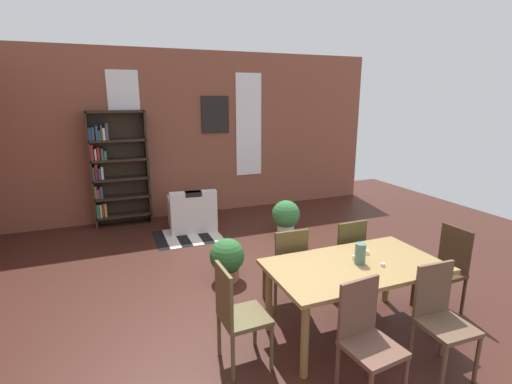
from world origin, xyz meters
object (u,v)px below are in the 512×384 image
at_px(dining_table, 355,272).
at_px(potted_plant_corner, 286,216).
at_px(bookshelf_tall, 115,167).
at_px(potted_plant_by_shelf, 227,258).
at_px(dining_chair_head_left, 237,313).
at_px(dining_chair_near_left, 366,336).
at_px(dining_chair_far_right, 345,254).
at_px(armchair_white, 192,213).
at_px(vase_on_table, 360,254).
at_px(dining_chair_near_right, 441,316).
at_px(dining_chair_head_right, 446,266).
at_px(dining_chair_far_left, 287,265).

xyz_separation_m(dining_table, potted_plant_corner, (0.65, 2.81, -0.34)).
relative_size(bookshelf_tall, potted_plant_by_shelf, 3.74).
distance_m(dining_chair_head_left, dining_chair_near_left, 1.08).
bearing_deg(dining_chair_far_right, dining_chair_head_left, -156.45).
bearing_deg(potted_plant_corner, armchair_white, 147.93).
bearing_deg(vase_on_table, dining_chair_far_right, 64.46).
xyz_separation_m(bookshelf_tall, potted_plant_corner, (2.66, -1.63, -0.76)).
relative_size(dining_chair_far_right, bookshelf_tall, 0.45).
relative_size(dining_chair_near_right, potted_plant_by_shelf, 1.70).
bearing_deg(bookshelf_tall, vase_on_table, -65.14).
height_order(dining_table, dining_chair_head_right, dining_chair_head_right).
distance_m(dining_chair_far_left, dining_chair_near_left, 1.39).
bearing_deg(potted_plant_corner, dining_chair_head_left, -123.66).
distance_m(dining_chair_near_left, dining_chair_far_right, 1.59).
bearing_deg(dining_chair_far_left, dining_chair_head_left, -140.11).
relative_size(dining_chair_near_right, dining_chair_head_left, 1.00).
bearing_deg(armchair_white, vase_on_table, -77.24).
bearing_deg(potted_plant_by_shelf, dining_chair_far_right, -36.11).
bearing_deg(bookshelf_tall, dining_chair_far_left, -66.57).
bearing_deg(dining_chair_far_left, dining_table, -61.08).
distance_m(dining_chair_far_right, potted_plant_corner, 2.14).
distance_m(dining_chair_far_right, bookshelf_tall, 4.48).
relative_size(dining_table, dining_chair_near_left, 1.79).
xyz_separation_m(vase_on_table, potted_plant_by_shelf, (-0.86, 1.57, -0.56)).
relative_size(dining_chair_near_right, dining_chair_head_right, 1.00).
bearing_deg(dining_chair_near_right, potted_plant_corner, 85.63).
bearing_deg(potted_plant_by_shelf, dining_chair_near_left, -79.45).
bearing_deg(dining_chair_far_left, vase_on_table, -58.04).
height_order(dining_chair_near_right, dining_chair_near_left, same).
bearing_deg(dining_chair_far_left, dining_chair_far_right, -0.00).
bearing_deg(dining_chair_head_left, dining_table, 0.13).
bearing_deg(dining_table, dining_chair_head_left, -179.87).
distance_m(dining_table, potted_plant_corner, 2.91).
height_order(dining_chair_far_right, armchair_white, dining_chair_far_right).
bearing_deg(dining_chair_head_left, armchair_white, 83.41).
height_order(dining_chair_near_right, potted_plant_corner, dining_chair_near_right).
bearing_deg(potted_plant_by_shelf, dining_table, -62.65).
height_order(vase_on_table, potted_plant_by_shelf, vase_on_table).
bearing_deg(armchair_white, potted_plant_by_shelf, -90.51).
xyz_separation_m(bookshelf_tall, potted_plant_by_shelf, (1.20, -2.87, -0.78)).
height_order(bookshelf_tall, armchair_white, bookshelf_tall).
relative_size(vase_on_table, potted_plant_corner, 0.35).
bearing_deg(dining_table, potted_plant_corner, 76.93).
distance_m(dining_chair_near_left, potted_plant_by_shelf, 2.31).
xyz_separation_m(dining_chair_head_left, bookshelf_tall, (-0.78, 4.44, 0.57)).
xyz_separation_m(dining_table, dining_chair_head_right, (1.22, 0.00, -0.15)).
xyz_separation_m(dining_table, dining_chair_far_left, (-0.39, 0.70, -0.15)).
xyz_separation_m(dining_table, vase_on_table, (0.05, 0.00, 0.19)).
xyz_separation_m(dining_table, dining_chair_near_left, (-0.39, -0.70, -0.15)).
xyz_separation_m(vase_on_table, armchair_white, (-0.84, 3.72, -0.58)).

